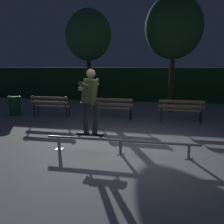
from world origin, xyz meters
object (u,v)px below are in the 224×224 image
park_bench_right_center (181,108)px  park_bench_leftmost (51,104)px  grind_rail (121,143)px  skateboarder (90,96)px  tree_far_left (88,35)px  skateboard (91,135)px  trash_can (14,105)px  park_bench_left_center (112,106)px  tree_behind_benches (174,28)px

park_bench_right_center → park_bench_leftmost: bearing=180.0°
grind_rail → park_bench_right_center: (1.63, 3.66, 0.27)m
grind_rail → park_bench_right_center: 4.01m
skateboarder → park_bench_right_center: size_ratio=0.97×
park_bench_leftmost → tree_far_left: tree_far_left is taller
skateboarder → park_bench_leftmost: bearing=127.0°
grind_rail → tree_far_left: (-3.03, 7.61, 3.39)m
park_bench_right_center → skateboarder: bearing=-122.8°
skateboard → park_bench_leftmost: 4.58m
grind_rail → trash_can: 6.38m
skateboarder → park_bench_right_center: skateboarder is taller
park_bench_leftmost → park_bench_left_center: bearing=0.0°
skateboard → park_bench_left_center: 3.66m
park_bench_left_center → grind_rail: bearing=-75.7°
park_bench_left_center → trash_can: (-4.24, 0.08, -0.12)m
grind_rail → skateboarder: skateboarder is taller
park_bench_right_center → tree_behind_benches: bearing=97.6°
tree_behind_benches → tree_far_left: size_ratio=1.01×
park_bench_right_center → tree_behind_benches: size_ratio=0.32×
skateboard → skateboarder: bearing=-0.6°
tree_behind_benches → trash_can: tree_behind_benches is taller
skateboard → tree_behind_benches: (2.06, 5.93, 3.26)m
park_bench_left_center → skateboarder: bearing=-86.9°
park_bench_leftmost → tree_behind_benches: bearing=25.3°
skateboard → trash_can: size_ratio=0.98×
park_bench_leftmost → tree_far_left: 5.05m
tree_behind_benches → grind_rail: bearing=-102.6°
tree_behind_benches → trash_can: 7.60m
park_bench_leftmost → park_bench_left_center: 2.56m
skateboard → tree_far_left: 8.58m
park_bench_right_center → tree_far_left: bearing=139.7°
skateboard → tree_behind_benches: 7.07m
skateboarder → park_bench_leftmost: 4.65m
tree_far_left → park_bench_right_center: bearing=-40.3°
park_bench_left_center → park_bench_right_center: size_ratio=1.00×
park_bench_leftmost → skateboarder: bearing=-53.0°
grind_rail → tree_far_left: tree_far_left is taller
park_bench_leftmost → park_bench_right_center: bearing=0.0°
park_bench_left_center → park_bench_right_center: (2.56, 0.00, 0.00)m
skateboarder → tree_behind_benches: 6.69m
skateboard → park_bench_right_center: 4.36m
grind_rail → park_bench_leftmost: 5.06m
skateboarder → trash_can: size_ratio=1.95×
tree_behind_benches → skateboarder: bearing=-109.1°
tree_behind_benches → park_bench_left_center: bearing=-134.7°
skateboard → skateboarder: skateboarder is taller
grind_rail → tree_behind_benches: (1.32, 5.93, 3.42)m
tree_far_left → skateboarder: bearing=-73.2°
tree_behind_benches → tree_far_left: bearing=158.9°
skateboarder → park_bench_left_center: (-0.20, 3.66, -0.82)m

